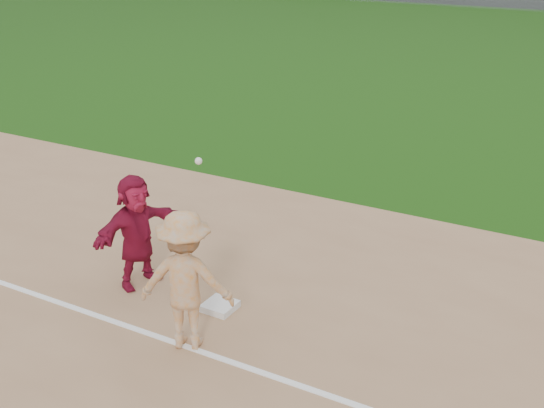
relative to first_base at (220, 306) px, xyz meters
The scene contains 5 objects.
ground 0.31m from the first_base, 52.14° to the right, with size 160.00×160.00×0.00m, color #19450D.
foul_line 1.06m from the first_base, 79.84° to the right, with size 60.00×0.10×0.01m, color white.
first_base is the anchor object (origin of this frame).
base_runner 1.77m from the first_base, behind, with size 1.70×0.54×1.83m, color maroon.
first_base_play 1.34m from the first_base, 82.94° to the right, with size 1.45×1.15×2.59m.
Camera 1 is at (4.76, -7.04, 5.40)m, focal length 45.00 mm.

